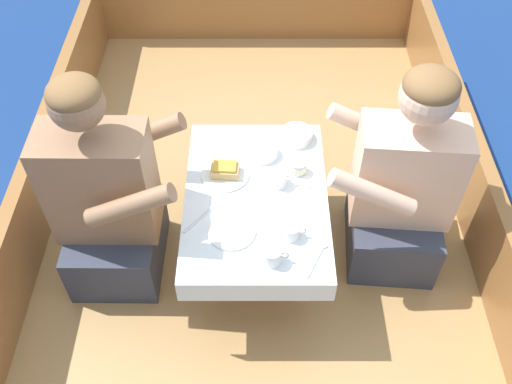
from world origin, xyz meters
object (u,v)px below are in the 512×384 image
Objects in this scene: person_starboard at (401,188)px; sandwich at (225,170)px; coffee_cup_port at (279,179)px; tin_can at (298,167)px; coffee_cup_center at (273,256)px; person_port at (108,203)px; coffee_cup_starboard at (291,231)px.

person_starboard reaches higher than sandwich.
tin_can is at bearing 39.95° from coffee_cup_port.
person_starboard reaches higher than tin_can.
sandwich is at bearing -176.43° from tin_can.
coffee_cup_port is 0.37m from coffee_cup_center.
sandwich is 0.46m from coffee_cup_center.
coffee_cup_center is (0.18, -0.42, 0.00)m from sandwich.
sandwich is at bearing 167.00° from coffee_cup_port.
tin_can is at bearing -6.43° from person_starboard.
person_port is 8.45× the size of sandwich.
sandwich is 0.22m from coffee_cup_port.
person_starboard is 0.71m from sandwich.
person_port is 14.71× the size of tin_can.
coffee_cup_port reaches higher than coffee_cup_starboard.
tin_can is at bearing 12.36° from person_port.
coffee_cup_port is 0.98× the size of coffee_cup_center.
sandwich and coffee_cup_starboard have the same top height.
person_port is 10.27× the size of coffee_cup_port.
person_port is at bearing 8.43° from person_starboard.
sandwich is 0.30m from tin_can.
person_starboard is at bearing -11.02° from tin_can.
coffee_cup_starboard is at bearing -50.89° from sandwich.
person_starboard is at bearing -1.34° from coffee_cup_port.
coffee_cup_center is (0.64, -0.28, 0.04)m from person_port.
coffee_cup_center reaches higher than sandwich.
tin_can is (0.04, 0.33, -0.00)m from coffee_cup_starboard.
tin_can is (-0.41, 0.08, 0.04)m from person_starboard.
sandwich is at bearing 129.11° from coffee_cup_starboard.
sandwich is at bearing -0.37° from person_starboard.
tin_can is (0.11, 0.44, -0.01)m from coffee_cup_center.
coffee_cup_port is at bearing -13.00° from sandwich.
person_starboard reaches higher than coffee_cup_starboard.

